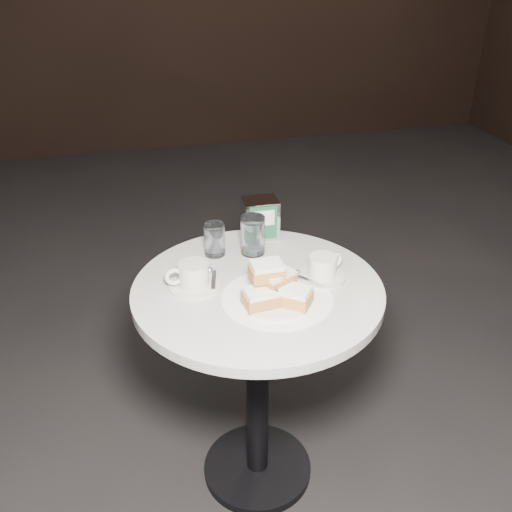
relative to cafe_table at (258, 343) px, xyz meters
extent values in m
plane|color=black|center=(0.00, 0.00, -0.55)|extent=(7.00, 7.00, 0.00)
cylinder|color=black|center=(0.00, 0.00, -0.53)|extent=(0.36, 0.36, 0.03)
cylinder|color=black|center=(0.00, 0.00, -0.18)|extent=(0.07, 0.07, 0.70)
cylinder|color=silver|center=(0.00, 0.00, 0.18)|extent=(0.70, 0.70, 0.03)
cylinder|color=white|center=(0.04, -0.07, 0.20)|extent=(0.38, 0.38, 0.00)
cylinder|color=silver|center=(0.03, -0.10, 0.20)|extent=(0.21, 0.21, 0.01)
cube|color=#B97938|center=(-0.02, -0.11, 0.23)|extent=(0.09, 0.08, 0.03)
cube|color=white|center=(-0.02, -0.11, 0.25)|extent=(0.09, 0.07, 0.01)
cube|color=#CA8A3E|center=(0.07, -0.12, 0.23)|extent=(0.11, 0.11, 0.03)
cube|color=white|center=(0.07, -0.12, 0.25)|extent=(0.10, 0.10, 0.01)
cube|color=#B97538|center=(0.03, -0.07, 0.25)|extent=(0.11, 0.10, 0.03)
cube|color=white|center=(0.03, -0.07, 0.28)|extent=(0.10, 0.09, 0.01)
cube|color=#C6843D|center=(0.01, -0.07, 0.28)|extent=(0.09, 0.07, 0.03)
cube|color=white|center=(0.01, -0.07, 0.30)|extent=(0.08, 0.06, 0.01)
cylinder|color=beige|center=(-0.17, 0.04, 0.20)|extent=(0.15, 0.15, 0.01)
cylinder|color=beige|center=(-0.17, 0.04, 0.24)|extent=(0.09, 0.09, 0.06)
cylinder|color=#946C51|center=(-0.17, 0.04, 0.27)|extent=(0.08, 0.08, 0.00)
torus|color=silver|center=(-0.23, 0.04, 0.24)|extent=(0.05, 0.01, 0.05)
cube|color=silver|center=(-0.12, 0.04, 0.21)|extent=(0.03, 0.10, 0.00)
sphere|color=silver|center=(-0.12, 0.09, 0.21)|extent=(0.02, 0.02, 0.02)
cylinder|color=beige|center=(0.19, 0.00, 0.20)|extent=(0.18, 0.18, 0.01)
cylinder|color=white|center=(0.19, 0.00, 0.24)|extent=(0.10, 0.10, 0.06)
cylinder|color=#946951|center=(0.19, 0.00, 0.26)|extent=(0.09, 0.09, 0.00)
torus|color=white|center=(0.23, 0.02, 0.24)|extent=(0.05, 0.03, 0.05)
cube|color=#AEADB2|center=(0.14, -0.02, 0.21)|extent=(0.07, 0.08, 0.00)
sphere|color=silver|center=(0.12, 0.02, 0.21)|extent=(0.02, 0.02, 0.02)
cylinder|color=silver|center=(-0.08, 0.21, 0.25)|extent=(0.06, 0.06, 0.10)
cylinder|color=white|center=(-0.08, 0.21, 0.25)|extent=(0.06, 0.06, 0.09)
cylinder|color=white|center=(0.03, 0.19, 0.26)|extent=(0.09, 0.09, 0.12)
cylinder|color=white|center=(0.03, 0.19, 0.25)|extent=(0.08, 0.08, 0.10)
cube|color=silver|center=(0.08, 0.29, 0.26)|extent=(0.11, 0.09, 0.13)
cube|color=#185634|center=(0.08, 0.24, 0.27)|extent=(0.09, 0.01, 0.11)
cube|color=silver|center=(0.08, 0.24, 0.29)|extent=(0.07, 0.00, 0.05)
camera|label=1|loc=(-0.33, -1.30, 1.05)|focal=40.00mm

